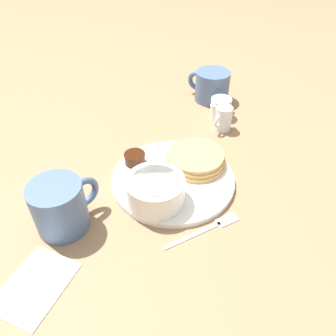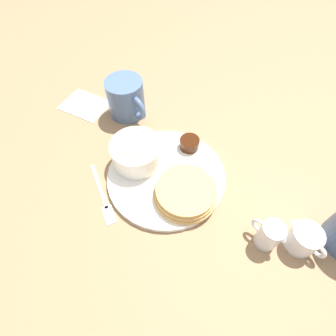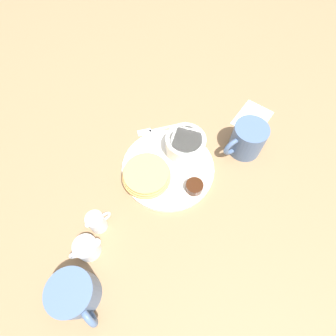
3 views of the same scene
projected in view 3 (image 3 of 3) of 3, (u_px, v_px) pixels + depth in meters
The scene contains 12 objects.
ground_plane at pixel (168, 169), 0.72m from camera, with size 4.00×4.00×0.00m, color #93704C.
plate at pixel (168, 168), 0.72m from camera, with size 0.25×0.25×0.01m.
pancake_stack at pixel (146, 175), 0.69m from camera, with size 0.13×0.13×0.03m.
bowl at pixel (187, 145), 0.71m from camera, with size 0.11×0.11×0.05m.
syrup_cup at pixel (194, 187), 0.67m from camera, with size 0.05×0.05×0.02m.
butter_ramekin at pixel (195, 146), 0.73m from camera, with size 0.04×0.04×0.04m.
coffee_mug at pixel (247, 140), 0.71m from camera, with size 0.12×0.09×0.09m.
creamer_pitcher_near at pixel (97, 222), 0.62m from camera, with size 0.06×0.04×0.06m.
creamer_pitcher_far at pixel (88, 249), 0.59m from camera, with size 0.07×0.05×0.05m.
fork at pixel (156, 129), 0.79m from camera, with size 0.13×0.10×0.00m.
napkin at pixel (252, 118), 0.81m from camera, with size 0.12×0.10×0.00m.
second_mug at pixel (75, 294), 0.54m from camera, with size 0.10×0.13×0.08m.
Camera 3 is at (0.26, 0.22, 0.64)m, focal length 28.00 mm.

